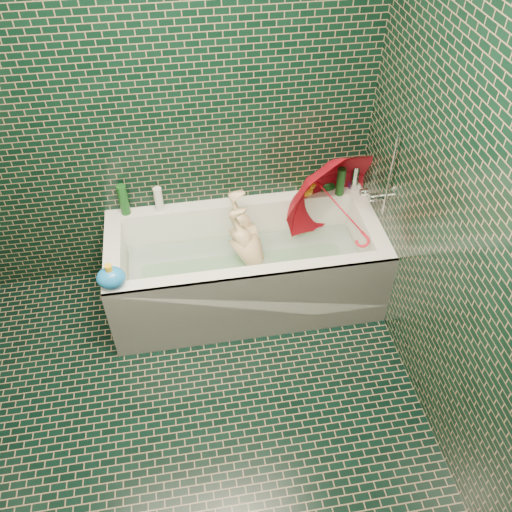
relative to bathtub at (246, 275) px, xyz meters
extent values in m
plane|color=black|center=(-0.45, -1.01, -0.21)|extent=(2.80, 2.80, 0.00)
plane|color=black|center=(-0.45, 0.39, 1.04)|extent=(2.80, 0.00, 2.80)
plane|color=black|center=(0.85, -1.01, 1.04)|extent=(0.00, 2.80, 2.80)
cube|color=white|center=(0.00, 0.02, -0.14)|extent=(1.70, 0.75, 0.15)
cube|color=white|center=(0.00, 0.34, 0.14)|extent=(1.70, 0.10, 0.40)
cube|color=white|center=(0.00, -0.31, 0.14)|extent=(1.70, 0.10, 0.40)
cube|color=white|center=(0.80, 0.02, 0.14)|extent=(0.10, 0.55, 0.40)
cube|color=white|center=(-0.80, 0.02, 0.14)|extent=(0.10, 0.55, 0.40)
cube|color=white|center=(0.00, -0.35, 0.06)|extent=(1.70, 0.02, 0.55)
cube|color=green|center=(0.00, 0.02, -0.06)|extent=(1.35, 0.47, 0.01)
cube|color=silver|center=(0.00, 0.02, 0.09)|extent=(1.48, 0.53, 0.00)
cylinder|color=silver|center=(0.83, 0.02, 0.52)|extent=(0.14, 0.05, 0.05)
cylinder|color=silver|center=(0.75, 0.08, 0.52)|extent=(0.05, 0.04, 0.04)
cylinder|color=silver|center=(0.82, -0.08, 0.74)|extent=(0.01, 0.01, 0.55)
imported|color=beige|center=(0.06, 0.04, 0.10)|extent=(1.01, 0.50, 0.43)
imported|color=red|center=(0.62, 0.09, 0.39)|extent=(1.02, 1.03, 0.96)
imported|color=white|center=(0.80, 0.35, 0.34)|extent=(0.13, 0.13, 0.26)
imported|color=#501D6E|center=(0.80, 0.36, 0.34)|extent=(0.10, 0.10, 0.17)
imported|color=#144718|center=(0.62, 0.35, 0.34)|extent=(0.16, 0.16, 0.18)
cylinder|color=#144718|center=(0.68, 0.31, 0.44)|extent=(0.07, 0.07, 0.20)
cylinder|color=silver|center=(0.79, 0.35, 0.43)|extent=(0.05, 0.05, 0.18)
cylinder|color=#144718|center=(-0.72, 0.34, 0.44)|extent=(0.07, 0.07, 0.21)
cylinder|color=white|center=(-0.50, 0.34, 0.42)|extent=(0.06, 0.06, 0.17)
ellipsoid|color=yellow|center=(0.45, 0.33, 0.38)|extent=(0.10, 0.08, 0.07)
sphere|color=yellow|center=(0.49, 0.33, 0.42)|extent=(0.05, 0.05, 0.05)
cone|color=orange|center=(0.51, 0.33, 0.42)|extent=(0.02, 0.02, 0.02)
ellipsoid|color=blue|center=(-0.78, -0.29, 0.41)|extent=(0.20, 0.18, 0.12)
cylinder|color=yellow|center=(-0.78, -0.29, 0.48)|extent=(0.04, 0.04, 0.04)
camera|label=1|loc=(-0.35, -2.43, 2.54)|focal=38.00mm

